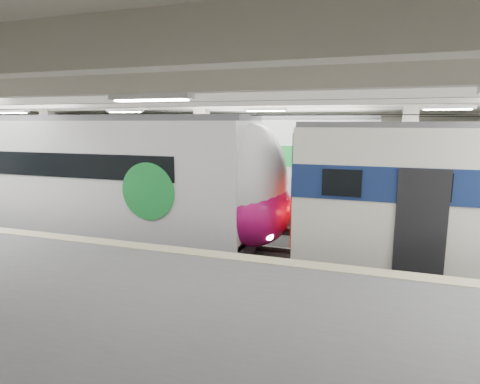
% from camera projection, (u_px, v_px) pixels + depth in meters
% --- Properties ---
extents(station_hall, '(36.00, 24.00, 5.75)m').
position_uv_depth(station_hall, '(231.00, 166.00, 11.46)').
color(station_hall, black).
rests_on(station_hall, ground).
extents(modern_emu, '(14.83, 3.06, 4.73)m').
position_uv_depth(modern_emu, '(112.00, 181.00, 14.91)').
color(modern_emu, white).
rests_on(modern_emu, ground).
extents(far_train, '(15.16, 3.48, 4.77)m').
position_uv_depth(far_train, '(214.00, 164.00, 19.45)').
color(far_train, white).
rests_on(far_train, ground).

